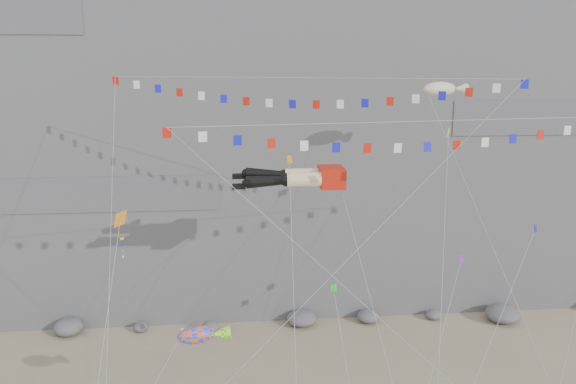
# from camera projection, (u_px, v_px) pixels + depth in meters

# --- Properties ---
(cliff) EXTENTS (80.00, 28.00, 50.00)m
(cliff) POSITION_uv_depth(u_px,v_px,m) (286.00, 39.00, 58.47)
(cliff) COLOR slate
(cliff) RESTS_ON ground
(talus_boulders) EXTENTS (60.00, 3.00, 1.20)m
(talus_boulders) POSITION_uv_depth(u_px,v_px,m) (302.00, 318.00, 49.53)
(talus_boulders) COLOR #5D5D62
(talus_boulders) RESTS_ON ground
(legs_kite) EXTENTS (9.23, 17.64, 22.63)m
(legs_kite) POSITION_uv_depth(u_px,v_px,m) (301.00, 178.00, 36.56)
(legs_kite) COLOR #B6180B
(legs_kite) RESTS_ON ground
(flag_banner_upper) EXTENTS (25.14, 14.79, 26.88)m
(flag_banner_upper) POSITION_uv_depth(u_px,v_px,m) (304.00, 78.00, 35.60)
(flag_banner_upper) COLOR #B6180B
(flag_banner_upper) RESTS_ON ground
(flag_banner_lower) EXTENTS (26.96, 6.01, 21.82)m
(flag_banner_lower) POSITION_uv_depth(u_px,v_px,m) (414.00, 122.00, 31.40)
(flag_banner_lower) COLOR #B6180B
(flag_banner_lower) RESTS_ON ground
(harlequin_kite) EXTENTS (2.43, 9.34, 16.16)m
(harlequin_kite) POSITION_uv_depth(u_px,v_px,m) (120.00, 220.00, 32.62)
(harlequin_kite) COLOR red
(harlequin_kite) RESTS_ON ground
(fish_windsock) EXTENTS (7.74, 5.70, 10.92)m
(fish_windsock) POSITION_uv_depth(u_px,v_px,m) (196.00, 335.00, 31.21)
(fish_windsock) COLOR #F94F0C
(fish_windsock) RESTS_ON ground
(blimp_windsock) EXTENTS (7.25, 13.89, 25.01)m
(blimp_windsock) POSITION_uv_depth(u_px,v_px,m) (440.00, 90.00, 40.16)
(blimp_windsock) COLOR beige
(blimp_windsock) RESTS_ON ground
(small_kite_a) EXTENTS (1.31, 13.51, 20.97)m
(small_kite_a) POSITION_uv_depth(u_px,v_px,m) (290.00, 165.00, 35.76)
(small_kite_a) COLOR orange
(small_kite_a) RESTS_ON ground
(small_kite_b) EXTENTS (7.29, 10.33, 15.59)m
(small_kite_b) POSITION_uv_depth(u_px,v_px,m) (460.00, 263.00, 36.40)
(small_kite_b) COLOR purple
(small_kite_b) RESTS_ON ground
(small_kite_c) EXTENTS (1.01, 11.47, 14.19)m
(small_kite_c) POSITION_uv_depth(u_px,v_px,m) (334.00, 293.00, 34.39)
(small_kite_c) COLOR green
(small_kite_c) RESTS_ON ground
(small_kite_d) EXTENTS (5.87, 15.22, 23.72)m
(small_kite_d) POSITION_uv_depth(u_px,v_px,m) (448.00, 137.00, 37.73)
(small_kite_d) COLOR yellow
(small_kite_d) RESTS_ON ground
(small_kite_e) EXTENTS (10.01, 9.11, 17.89)m
(small_kite_e) POSITION_uv_depth(u_px,v_px,m) (533.00, 235.00, 34.70)
(small_kite_e) COLOR #1616C4
(small_kite_e) RESTS_ON ground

